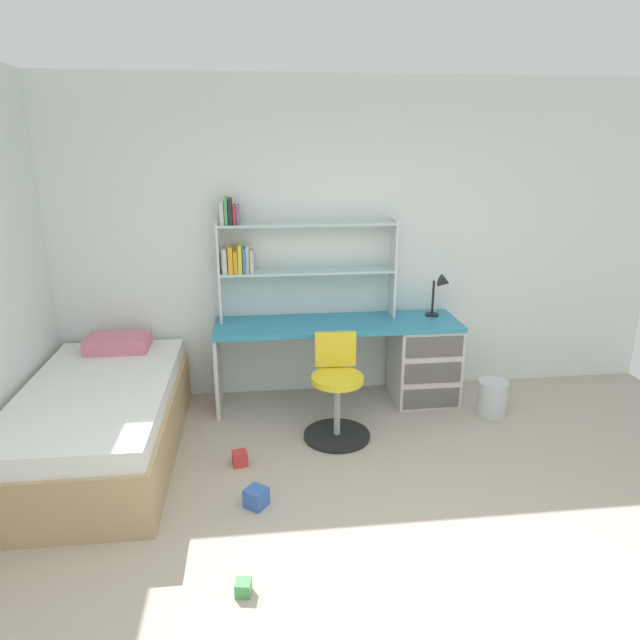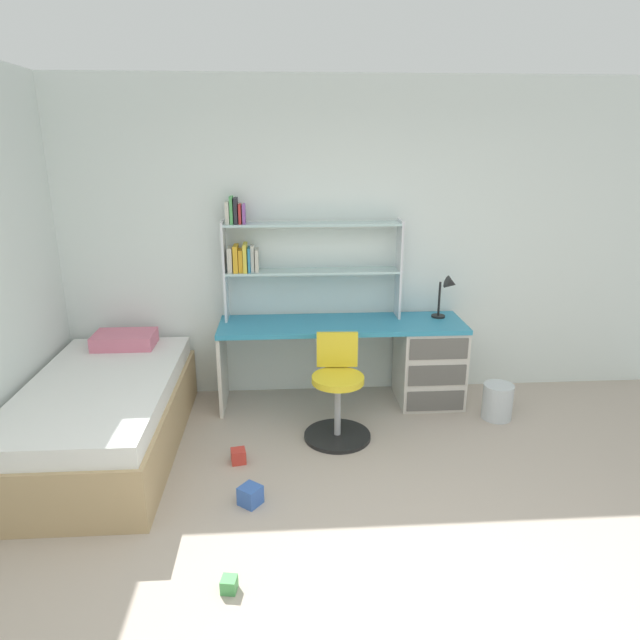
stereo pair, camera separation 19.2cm
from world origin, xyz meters
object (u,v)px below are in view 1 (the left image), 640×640
(desk_lamp, at_px, (442,288))
(toy_block_blue_0, at_px, (256,497))
(swivel_chair, at_px, (337,398))
(bookshelf_hutch, at_px, (282,252))
(desk, at_px, (401,355))
(toy_block_red_2, at_px, (240,458))
(bed_platform, at_px, (100,421))
(toy_block_green_1, at_px, (243,588))
(waste_bin, at_px, (492,398))

(desk_lamp, bearing_deg, toy_block_blue_0, -137.51)
(swivel_chair, bearing_deg, desk_lamp, 33.46)
(bookshelf_hutch, bearing_deg, toy_block_blue_0, -99.59)
(desk, xyz_separation_m, toy_block_red_2, (-1.40, -0.94, -0.37))
(bed_platform, bearing_deg, swivel_chair, 3.01)
(desk, xyz_separation_m, desk_lamp, (0.36, 0.07, 0.58))
(bookshelf_hutch, height_order, toy_block_red_2, bookshelf_hutch)
(swivel_chair, relative_size, toy_block_blue_0, 6.52)
(desk, distance_m, bed_platform, 2.51)
(swivel_chair, relative_size, toy_block_green_1, 10.34)
(desk_lamp, bearing_deg, bed_platform, -164.59)
(toy_block_green_1, bearing_deg, bed_platform, 125.28)
(toy_block_red_2, bearing_deg, toy_block_blue_0, -77.26)
(waste_bin, bearing_deg, desk, 151.66)
(toy_block_blue_0, bearing_deg, toy_block_red_2, 102.74)
(bed_platform, bearing_deg, desk_lamp, 15.41)
(desk, distance_m, swivel_chair, 0.89)
(bookshelf_hutch, bearing_deg, desk_lamp, -3.91)
(bookshelf_hutch, relative_size, toy_block_blue_0, 12.17)
(desk, distance_m, desk_lamp, 0.68)
(desk, height_order, toy_block_blue_0, desk)
(desk_lamp, xyz_separation_m, toy_block_green_1, (-1.72, -2.24, -0.96))
(toy_block_blue_0, xyz_separation_m, toy_block_green_1, (-0.07, -0.73, -0.02))
(bookshelf_hutch, xyz_separation_m, bed_platform, (-1.39, -0.86, -1.04))
(desk_lamp, xyz_separation_m, toy_block_red_2, (-1.76, -1.01, -0.95))
(desk_lamp, height_order, swivel_chair, desk_lamp)
(desk, relative_size, swivel_chair, 2.58)
(desk_lamp, bearing_deg, desk, -168.45)
(toy_block_red_2, bearing_deg, waste_bin, 14.83)
(waste_bin, distance_m, toy_block_red_2, 2.18)
(desk_lamp, relative_size, toy_block_blue_0, 3.09)
(desk_lamp, height_order, bed_platform, desk_lamp)
(desk, bearing_deg, desk_lamp, 11.55)
(desk_lamp, relative_size, toy_block_red_2, 3.78)
(toy_block_blue_0, relative_size, toy_block_red_2, 1.22)
(waste_bin, bearing_deg, bookshelf_hutch, 162.38)
(waste_bin, bearing_deg, toy_block_red_2, -165.17)
(bookshelf_hutch, distance_m, desk_lamp, 1.42)
(bookshelf_hutch, xyz_separation_m, toy_block_blue_0, (-0.27, -1.60, -1.26))
(desk, height_order, toy_block_red_2, desk)
(desk_lamp, distance_m, bed_platform, 2.95)
(bookshelf_hutch, xyz_separation_m, waste_bin, (1.73, -0.55, -1.18))
(swivel_chair, distance_m, toy_block_green_1, 1.74)
(desk_lamp, xyz_separation_m, waste_bin, (0.35, -0.45, -0.85))
(desk, distance_m, toy_block_red_2, 1.73)
(bed_platform, bearing_deg, waste_bin, 5.65)
(waste_bin, relative_size, toy_block_blue_0, 2.41)
(waste_bin, bearing_deg, swivel_chair, -171.00)
(toy_block_blue_0, height_order, toy_block_red_2, toy_block_blue_0)
(desk_lamp, distance_m, swivel_chair, 1.39)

